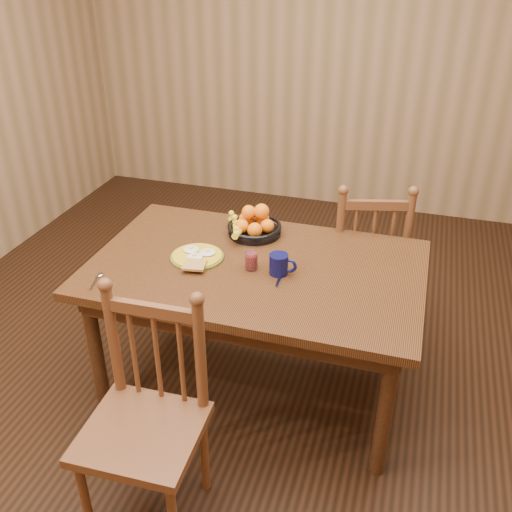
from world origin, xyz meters
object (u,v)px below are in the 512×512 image
(dining_table, at_px, (256,280))
(chair_far, at_px, (365,260))
(chair_near, at_px, (146,421))
(breakfast_plate, at_px, (197,256))
(coffee_mug, at_px, (280,264))
(fruit_bowl, at_px, (253,225))

(dining_table, xyz_separation_m, chair_far, (0.46, 0.68, -0.19))
(chair_near, bearing_deg, chair_far, 64.85)
(dining_table, height_order, breakfast_plate, breakfast_plate)
(chair_near, height_order, coffee_mug, chair_near)
(dining_table, xyz_separation_m, breakfast_plate, (-0.30, -0.03, 0.10))
(dining_table, relative_size, coffee_mug, 12.03)
(breakfast_plate, relative_size, coffee_mug, 2.22)
(chair_near, bearing_deg, breakfast_plate, 95.26)
(breakfast_plate, distance_m, fruit_bowl, 0.39)
(chair_far, xyz_separation_m, chair_near, (-0.66, -1.53, 0.01))
(fruit_bowl, bearing_deg, chair_far, 32.77)
(chair_far, bearing_deg, breakfast_plate, 28.16)
(dining_table, height_order, chair_far, chair_far)
(chair_near, xyz_separation_m, fruit_bowl, (0.08, 1.16, 0.32))
(coffee_mug, bearing_deg, chair_far, 65.11)
(dining_table, distance_m, chair_near, 0.89)
(breakfast_plate, bearing_deg, chair_far, 42.87)
(dining_table, bearing_deg, breakfast_plate, -175.02)
(chair_far, xyz_separation_m, coffee_mug, (-0.34, -0.72, 0.32))
(dining_table, distance_m, fruit_bowl, 0.36)
(coffee_mug, distance_m, fruit_bowl, 0.43)
(chair_far, relative_size, coffee_mug, 7.38)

